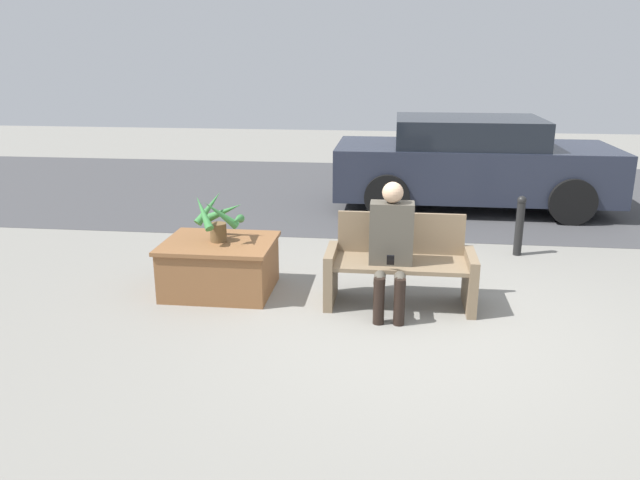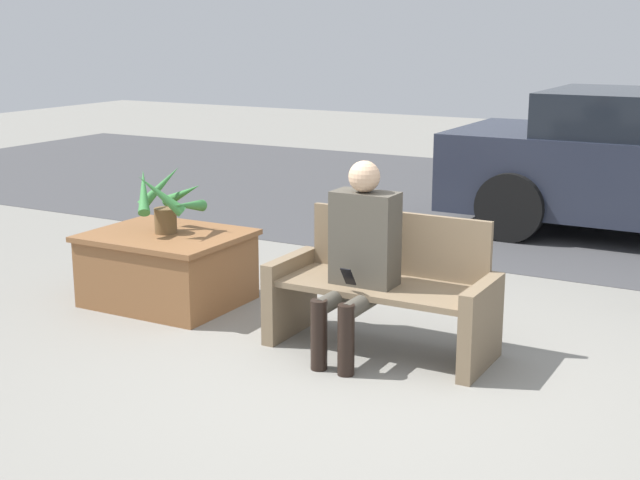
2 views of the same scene
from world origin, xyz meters
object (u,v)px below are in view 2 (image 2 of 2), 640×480
(person_seated, at_px, (359,252))
(planter_box, at_px, (167,265))
(bench, at_px, (384,291))
(potted_plant, at_px, (167,201))

(person_seated, height_order, planter_box, person_seated)
(bench, height_order, person_seated, person_seated)
(planter_box, xyz_separation_m, potted_plant, (0.01, 0.01, 0.50))
(person_seated, xyz_separation_m, potted_plant, (-1.75, 0.29, 0.11))
(person_seated, relative_size, potted_plant, 2.36)
(person_seated, distance_m, potted_plant, 1.78)
(bench, bearing_deg, planter_box, 176.94)
(planter_box, bearing_deg, bench, -3.06)
(bench, bearing_deg, potted_plant, 176.63)
(bench, distance_m, planter_box, 1.86)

